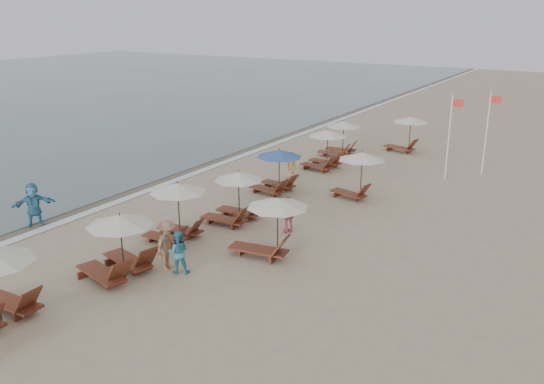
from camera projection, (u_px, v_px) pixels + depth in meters
The scene contains 19 objects.
ground at pixel (240, 330), 15.83m from camera, with size 160.00×160.00×0.00m, color tan.
wet_sand_band at pixel (153, 178), 30.17m from camera, with size 3.20×140.00×0.01m, color #6B5E4C.
foam_line at pixel (172, 182), 29.52m from camera, with size 0.50×140.00×0.02m, color white.
lounger_station_1 at pixel (116, 248), 18.82m from camera, with size 2.75×2.49×2.21m.
lounger_station_2 at pixel (175, 210), 21.71m from camera, with size 2.43×2.18×2.34m.
lounger_station_3 at pixel (234, 198), 23.67m from camera, with size 2.52×2.07×2.23m.
lounger_station_4 at pixel (276, 170), 27.56m from camera, with size 2.50×2.23×2.16m.
lounger_station_5 at pixel (323, 150), 31.68m from camera, with size 2.55×2.18×2.24m.
lounger_station_6 at pixel (340, 138), 34.66m from camera, with size 2.49×2.11×2.15m.
inland_station_0 at pixel (268, 223), 20.21m from camera, with size 2.87×2.24×2.22m.
inland_station_1 at pixel (357, 169), 26.59m from camera, with size 2.60×2.24×2.22m.
inland_station_2 at pixel (406, 130), 35.48m from camera, with size 2.73×2.24×2.22m.
beachgoer_mid_a at pixel (178, 252), 19.09m from camera, with size 0.74×0.58×1.52m, color teal.
beachgoer_mid_b at pixel (167, 245), 19.33m from camera, with size 1.15×0.66×1.78m, color #9C704F.
beachgoer_far_a at pixel (289, 215), 22.58m from camera, with size 0.90×0.37×1.53m, color #CC516C.
beachgoer_far_b at pixel (291, 165), 29.90m from camera, with size 0.73×0.48×1.50m, color tan.
waterline_walker at pixel (33, 204), 23.31m from camera, with size 1.70×0.54×1.83m, color teal.
flag_pole_near at pixel (450, 133), 29.19m from camera, with size 0.60×0.08×4.47m.
flag_pole_far at pixel (488, 129), 30.11m from camera, with size 0.59×0.08×4.49m.
Camera 1 is at (8.04, -11.36, 8.53)m, focal length 37.40 mm.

